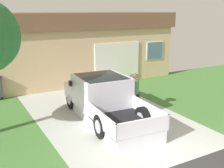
{
  "coord_description": "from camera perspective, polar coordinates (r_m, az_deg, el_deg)",
  "views": [
    {
      "loc": [
        -4.76,
        -4.95,
        4.03
      ],
      "look_at": [
        0.3,
        4.19,
        1.23
      ],
      "focal_mm": 44.47,
      "sensor_mm": 36.0,
      "label": 1
    }
  ],
  "objects": [
    {
      "name": "person_with_hat",
      "position": [
        11.14,
        4.77,
        -1.25
      ],
      "size": [
        0.48,
        0.48,
        1.63
      ],
      "rotation": [
        0.0,
        0.0,
        3.3
      ],
      "color": "#333842",
      "rests_on": "ground"
    },
    {
      "name": "house_with_garage",
      "position": [
        18.02,
        -8.04,
        8.29
      ],
      "size": [
        10.63,
        7.04,
        3.88
      ],
      "color": "#D3B289",
      "rests_on": "ground"
    },
    {
      "name": "handbag",
      "position": [
        11.02,
        4.6,
        -5.82
      ],
      "size": [
        0.32,
        0.18,
        0.39
      ],
      "color": "#B24C56",
      "rests_on": "ground"
    },
    {
      "name": "pickup_truck",
      "position": [
        10.66,
        -1.87,
        -3.15
      ],
      "size": [
        2.13,
        5.12,
        1.59
      ],
      "rotation": [
        0.0,
        0.0,
        -0.06
      ],
      "color": "silver",
      "rests_on": "ground"
    }
  ]
}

